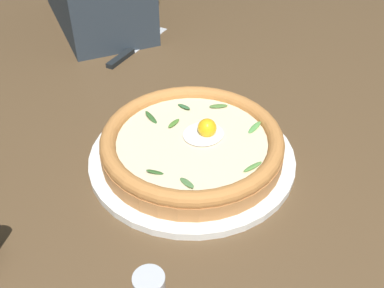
# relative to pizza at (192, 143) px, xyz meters

# --- Properties ---
(ground_plane) EXTENTS (2.40, 2.40, 0.03)m
(ground_plane) POSITION_rel_pizza_xyz_m (-0.02, -0.03, -0.05)
(ground_plane) COLOR brown
(ground_plane) RESTS_ON ground
(pizza_plate) EXTENTS (0.31, 0.31, 0.01)m
(pizza_plate) POSITION_rel_pizza_xyz_m (-0.00, 0.00, -0.03)
(pizza_plate) COLOR white
(pizza_plate) RESTS_ON ground
(pizza) EXTENTS (0.27, 0.27, 0.06)m
(pizza) POSITION_rel_pizza_xyz_m (0.00, 0.00, 0.00)
(pizza) COLOR #C07D45
(pizza) RESTS_ON pizza_plate
(table_knife) EXTENTS (0.20, 0.11, 0.01)m
(table_knife) POSITION_rel_pizza_xyz_m (0.11, 0.36, -0.03)
(table_knife) COLOR silver
(table_knife) RESTS_ON ground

